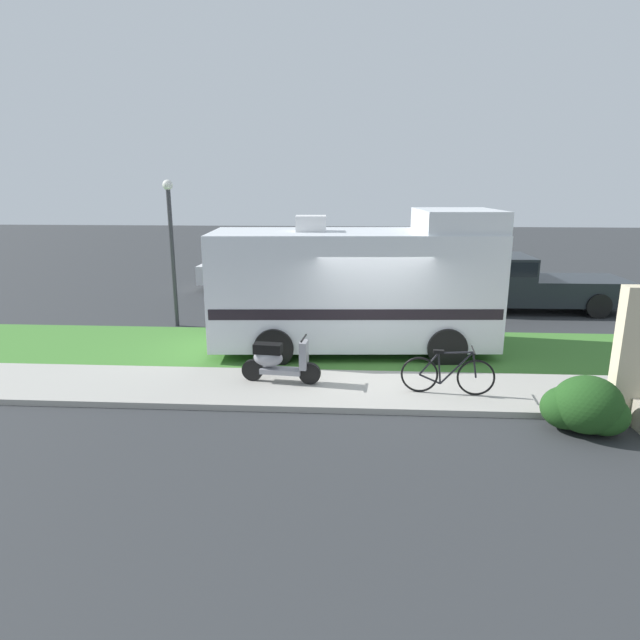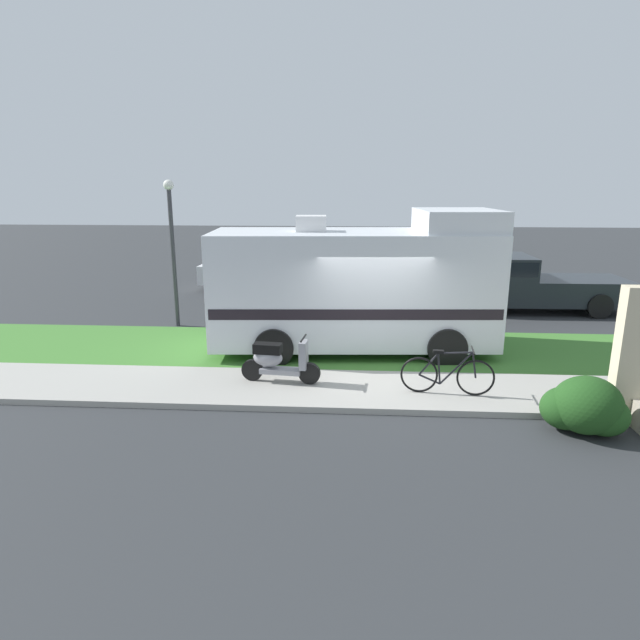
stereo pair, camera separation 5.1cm
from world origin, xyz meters
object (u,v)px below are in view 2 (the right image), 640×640
(scooter, at_px, (277,360))
(pickup_truck_near, at_px, (519,281))
(pickup_truck_far, at_px, (295,264))
(bottle_spare, at_px, (606,391))
(street_lamp_post, at_px, (172,239))
(motorhome_rv, at_px, (358,286))
(bicycle, at_px, (447,374))

(scooter, xyz_separation_m, pickup_truck_near, (6.83, 7.24, 0.38))
(pickup_truck_far, distance_m, bottle_spare, 12.71)
(scooter, height_order, bottle_spare, scooter)
(street_lamp_post, bearing_deg, pickup_truck_far, 63.14)
(motorhome_rv, distance_m, scooter, 3.16)
(pickup_truck_near, relative_size, bottle_spare, 20.87)
(bicycle, distance_m, pickup_truck_far, 11.35)
(motorhome_rv, bearing_deg, street_lamp_post, 158.18)
(bottle_spare, relative_size, street_lamp_post, 0.06)
(scooter, bearing_deg, street_lamp_post, 128.02)
(motorhome_rv, relative_size, street_lamp_post, 1.65)
(bicycle, height_order, pickup_truck_far, pickup_truck_far)
(scooter, relative_size, bottle_spare, 6.13)
(scooter, bearing_deg, bicycle, -7.32)
(scooter, distance_m, pickup_truck_far, 10.20)
(scooter, bearing_deg, bottle_spare, -3.54)
(bottle_spare, bearing_deg, scooter, 176.46)
(bicycle, distance_m, street_lamp_post, 8.75)
(bicycle, bearing_deg, pickup_truck_far, 111.01)
(scooter, relative_size, bicycle, 0.93)
(motorhome_rv, relative_size, bicycle, 3.86)
(motorhome_rv, height_order, street_lamp_post, street_lamp_post)
(motorhome_rv, bearing_deg, pickup_truck_far, 107.09)
(bicycle, relative_size, pickup_truck_near, 0.32)
(bottle_spare, bearing_deg, pickup_truck_far, 123.72)
(pickup_truck_near, bearing_deg, scooter, -133.33)
(bicycle, bearing_deg, scooter, 172.68)
(motorhome_rv, xyz_separation_m, bottle_spare, (4.69, -2.89, -1.41))
(pickup_truck_far, bearing_deg, street_lamp_post, -116.86)
(motorhome_rv, relative_size, scooter, 4.17)
(motorhome_rv, distance_m, street_lamp_post, 5.65)
(scooter, relative_size, pickup_truck_far, 0.28)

